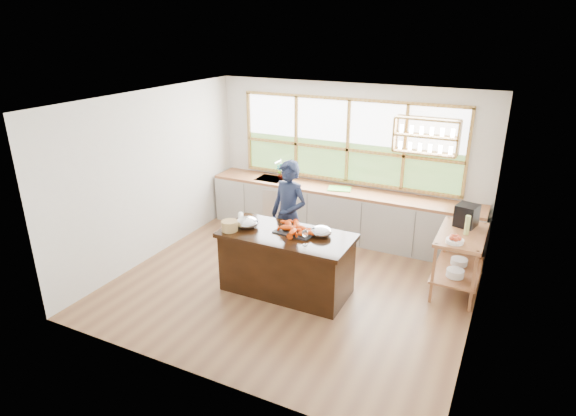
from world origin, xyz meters
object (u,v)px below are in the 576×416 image
Objects in this scene: island at (287,262)px; cook at (289,215)px; wicker_basket at (230,226)px; espresso_machine at (467,215)px.

cook reaches higher than island.
island is at bearing 18.28° from wicker_basket.
wicker_basket is at bearing -161.72° from island.
cook reaches higher than espresso_machine.
wicker_basket is (-0.77, -0.25, 0.52)m from island.
wicker_basket is at bearing -136.87° from espresso_machine.
espresso_machine is (2.50, 0.70, 0.19)m from cook.
wicker_basket reaches higher than island.
wicker_basket is at bearing -103.38° from cook.
cook reaches higher than wicker_basket.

